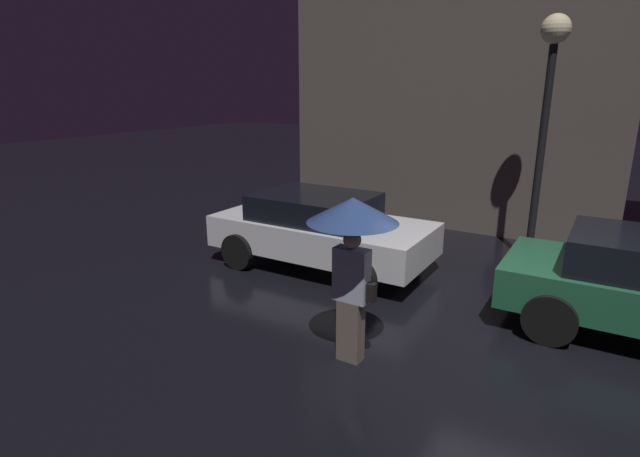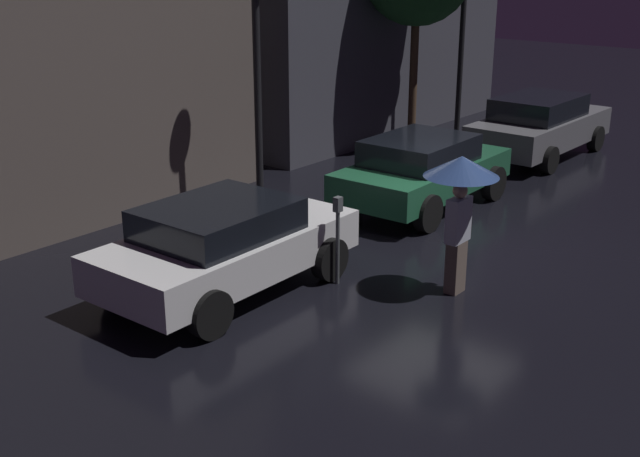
{
  "view_description": "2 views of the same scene",
  "coord_description": "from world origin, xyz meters",
  "views": [
    {
      "loc": [
        0.88,
        -6.12,
        3.25
      ],
      "look_at": [
        -3.13,
        0.29,
        1.08
      ],
      "focal_mm": 28.0,
      "sensor_mm": 36.0,
      "label": 1
    },
    {
      "loc": [
        -11.29,
        -6.55,
        4.76
      ],
      "look_at": [
        -3.06,
        0.15,
        1.03
      ],
      "focal_mm": 45.0,
      "sensor_mm": 36.0,
      "label": 2
    }
  ],
  "objects": [
    {
      "name": "pedestrian_with_umbrella",
      "position": [
        -1.71,
        -1.28,
        1.63
      ],
      "size": [
        1.06,
        1.06,
        2.04
      ],
      "rotation": [
        0.0,
        0.0,
        3.14
      ],
      "color": "#66564C",
      "rests_on": "ground"
    },
    {
      "name": "parked_car_white",
      "position": [
        -3.77,
        1.33,
        0.73
      ],
      "size": [
        4.0,
        2.05,
        1.36
      ],
      "rotation": [
        0.0,
        0.0,
        0.02
      ],
      "color": "silver",
      "rests_on": "ground"
    },
    {
      "name": "building_facade_left",
      "position": [
        -2.91,
        6.5,
        3.69
      ],
      "size": [
        7.63,
        3.0,
        7.38
      ],
      "color": "#564C47",
      "rests_on": "ground"
    },
    {
      "name": "parking_meter",
      "position": [
        -2.55,
        0.23,
        0.83
      ],
      "size": [
        0.12,
        0.1,
        1.35
      ],
      "color": "#4C5154",
      "rests_on": "ground"
    },
    {
      "name": "street_lamp_near",
      "position": [
        -0.53,
        3.7,
        3.33
      ],
      "size": [
        0.5,
        0.5,
        4.43
      ],
      "color": "black",
      "rests_on": "ground"
    },
    {
      "name": "ground_plane",
      "position": [
        0.0,
        0.0,
        0.0
      ],
      "size": [
        60.0,
        60.0,
        0.0
      ],
      "primitive_type": "plane",
      "color": "black"
    }
  ]
}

